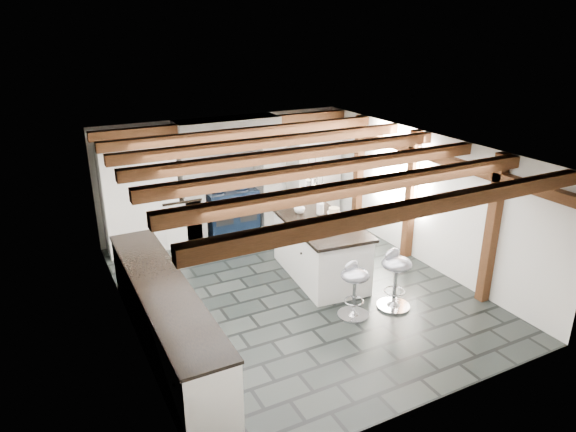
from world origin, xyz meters
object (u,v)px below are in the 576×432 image
range_cooker (231,211)px  bar_stool_far (354,283)px  kitchen_island (320,248)px  bar_stool_near (395,273)px

range_cooker → bar_stool_far: bearing=-84.1°
kitchen_island → bar_stool_near: (0.45, -1.38, 0.07)m
range_cooker → bar_stool_far: size_ratio=1.19×
bar_stool_near → range_cooker: bearing=93.1°
kitchen_island → bar_stool_far: size_ratio=2.41×
range_cooker → kitchen_island: (0.61, -2.44, 0.03)m
kitchen_island → bar_stool_near: 1.46m
range_cooker → bar_stool_near: (1.06, -3.83, 0.10)m
range_cooker → bar_stool_near: size_ratio=1.09×
bar_stool_near → kitchen_island: bearing=95.7°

